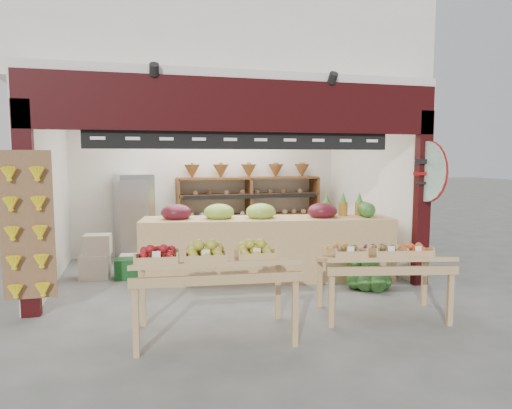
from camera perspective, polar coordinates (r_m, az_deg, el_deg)
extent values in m
plane|color=#60605C|center=(7.49, -3.09, -9.27)|extent=(60.00, 60.00, 0.00)
cube|color=white|center=(9.49, -5.97, 3.12)|extent=(5.76, 0.18, 3.00)
cube|color=white|center=(7.80, -24.63, 1.99)|extent=(0.18, 3.38, 3.00)
cube|color=white|center=(8.78, 14.15, 2.75)|extent=(0.18, 3.38, 3.00)
cube|color=white|center=(7.89, -4.14, 13.92)|extent=(5.76, 3.38, 0.12)
cube|color=white|center=(9.17, -5.56, 20.04)|extent=(6.36, 4.60, 2.40)
cube|color=black|center=(6.23, -1.22, 12.25)|extent=(5.70, 0.14, 0.70)
cube|color=black|center=(6.19, -26.76, -0.63)|extent=(0.22, 0.14, 2.65)
cube|color=black|center=(7.38, 20.04, 0.61)|extent=(0.22, 0.14, 2.65)
cube|color=black|center=(6.23, -1.28, 8.11)|extent=(4.20, 0.05, 0.26)
cylinder|color=white|center=(6.34, -0.54, 10.34)|extent=(0.34, 0.05, 0.34)
cube|color=brown|center=(6.12, -26.67, -2.35)|extent=(0.60, 0.04, 1.80)
cylinder|color=#B9E9CB|center=(7.28, 20.57, 3.88)|extent=(0.04, 0.90, 0.90)
cylinder|color=maroon|center=(7.26, 20.68, 3.87)|extent=(0.01, 0.92, 0.92)
cube|color=brown|center=(9.15, -9.71, -1.64)|extent=(0.05, 0.48, 1.54)
cube|color=brown|center=(9.38, -0.90, -1.36)|extent=(0.05, 0.48, 1.54)
cube|color=brown|center=(9.83, 7.28, -1.07)|extent=(0.05, 0.48, 1.54)
cube|color=brown|center=(9.45, -0.90, -3.96)|extent=(2.88, 0.48, 0.04)
cube|color=brown|center=(9.38, -0.90, -1.36)|extent=(2.88, 0.48, 0.04)
cube|color=brown|center=(9.34, -0.91, 1.27)|extent=(2.88, 0.48, 0.04)
cube|color=brown|center=(9.32, -0.91, 3.34)|extent=(2.88, 0.48, 0.04)
cone|color=brown|center=(9.10, -8.00, 4.10)|extent=(0.32, 0.32, 0.28)
cone|color=brown|center=(9.19, -4.42, 4.16)|extent=(0.32, 0.32, 0.28)
cone|color=brown|center=(9.31, -0.91, 4.20)|extent=(0.32, 0.32, 0.28)
cone|color=brown|center=(9.47, 2.49, 4.22)|extent=(0.32, 0.32, 0.28)
cone|color=brown|center=(9.65, 5.76, 4.23)|extent=(0.32, 0.32, 0.28)
cube|color=#BABCC1|center=(9.03, -14.97, -1.53)|extent=(0.77, 0.77, 1.64)
cube|color=beige|center=(7.92, -19.47, -7.31)|extent=(0.49, 0.39, 0.39)
cube|color=beige|center=(7.84, -19.20, -4.74)|extent=(0.44, 0.37, 0.33)
cube|color=#12451A|center=(7.75, -15.55, -7.72)|extent=(0.46, 0.37, 0.33)
cube|color=beige|center=(8.14, -15.24, -7.13)|extent=(0.42, 0.34, 0.30)
cube|color=tan|center=(7.37, 1.46, -5.52)|extent=(4.06, 1.46, 1.00)
ellipsoid|color=#59141E|center=(7.26, -9.89, -1.00)|extent=(0.49, 0.44, 0.27)
ellipsoid|color=#8CB23F|center=(7.24, -4.65, -0.96)|extent=(0.49, 0.44, 0.27)
ellipsoid|color=#8CB23F|center=(7.27, 0.60, -0.91)|extent=(0.49, 0.44, 0.27)
ellipsoid|color=#59141E|center=(7.43, 8.28, -0.82)|extent=(0.49, 0.44, 0.27)
cylinder|color=olive|center=(7.61, 8.81, -0.59)|extent=(0.15, 0.15, 0.22)
cylinder|color=olive|center=(7.68, 10.82, -0.56)|extent=(0.15, 0.15, 0.22)
cylinder|color=olive|center=(7.76, 12.78, -0.54)|extent=(0.15, 0.15, 0.22)
cube|color=tan|center=(5.03, -5.25, -7.40)|extent=(1.81, 1.12, 0.25)
cube|color=tan|center=(4.76, -14.81, -14.05)|extent=(0.07, 0.07, 0.71)
cube|color=tan|center=(4.87, 4.89, -13.40)|extent=(0.07, 0.07, 0.71)
cube|color=tan|center=(5.56, -13.95, -11.07)|extent=(0.07, 0.07, 0.71)
cube|color=tan|center=(5.66, 2.76, -10.60)|extent=(0.07, 0.07, 0.71)
cube|color=tan|center=(5.86, 15.47, -6.63)|extent=(1.66, 1.15, 0.23)
cube|color=tan|center=(5.44, 9.40, -11.89)|extent=(0.07, 0.07, 0.61)
cube|color=tan|center=(5.89, 23.09, -10.92)|extent=(0.07, 0.07, 0.61)
cube|color=tan|center=(6.13, 7.97, -9.81)|extent=(0.07, 0.07, 0.61)
cube|color=tan|center=(6.53, 20.28, -9.15)|extent=(0.07, 0.07, 0.61)
sphere|color=#194517|center=(6.97, 13.49, -9.46)|extent=(0.27, 0.27, 0.27)
sphere|color=#194517|center=(7.10, 15.56, -9.21)|extent=(0.27, 0.27, 0.27)
sphere|color=#194517|center=(7.21, 12.40, -8.90)|extent=(0.27, 0.27, 0.27)
sphere|color=#194517|center=(7.34, 14.41, -8.68)|extent=(0.27, 0.27, 0.27)
sphere|color=#194517|center=(7.10, 14.01, -7.18)|extent=(0.27, 0.27, 0.27)
sphere|color=#194517|center=(6.95, 14.92, -9.53)|extent=(0.27, 0.27, 0.27)
sphere|color=#194517|center=(7.04, 12.24, -9.25)|extent=(0.27, 0.27, 0.27)
sphere|color=#194517|center=(7.17, 12.37, -7.00)|extent=(0.27, 0.27, 0.27)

